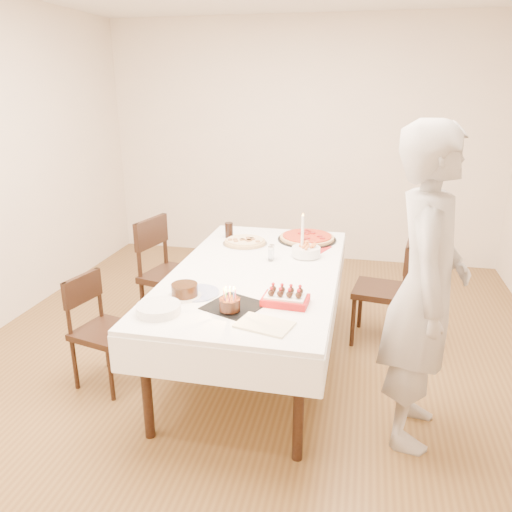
% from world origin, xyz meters
% --- Properties ---
extents(floor, '(5.00, 5.00, 0.00)m').
position_xyz_m(floor, '(0.00, 0.00, 0.00)').
color(floor, brown).
rests_on(floor, ground).
extents(wall_back, '(4.50, 0.04, 2.70)m').
position_xyz_m(wall_back, '(0.00, 2.50, 1.35)').
color(wall_back, beige).
rests_on(wall_back, floor).
extents(wall_front, '(4.50, 0.04, 2.70)m').
position_xyz_m(wall_front, '(0.00, -2.50, 1.35)').
color(wall_front, beige).
rests_on(wall_front, floor).
extents(dining_table, '(1.42, 2.27, 0.75)m').
position_xyz_m(dining_table, '(0.02, -0.06, 0.38)').
color(dining_table, white).
rests_on(dining_table, floor).
extents(chair_right_savory, '(0.51, 0.51, 0.87)m').
position_xyz_m(chair_right_savory, '(0.91, 0.51, 0.44)').
color(chair_right_savory, black).
rests_on(chair_right_savory, floor).
extents(chair_left_savory, '(0.59, 0.59, 0.96)m').
position_xyz_m(chair_left_savory, '(-0.77, 0.36, 0.48)').
color(chair_left_savory, black).
rests_on(chair_left_savory, floor).
extents(chair_left_dessert, '(0.48, 0.48, 0.79)m').
position_xyz_m(chair_left_dessert, '(-0.92, -0.52, 0.39)').
color(chair_left_dessert, black).
rests_on(chair_left_dessert, floor).
extents(person, '(0.52, 0.72, 1.83)m').
position_xyz_m(person, '(1.09, -0.60, 0.92)').
color(person, '#B8B2AD').
rests_on(person, floor).
extents(pizza_white, '(0.45, 0.45, 0.04)m').
position_xyz_m(pizza_white, '(-0.19, 0.50, 0.77)').
color(pizza_white, beige).
rests_on(pizza_white, dining_table).
extents(pizza_pepperoni, '(0.64, 0.64, 0.04)m').
position_xyz_m(pizza_pepperoni, '(0.29, 0.72, 0.77)').
color(pizza_pepperoni, red).
rests_on(pizza_pepperoni, dining_table).
extents(red_placemat, '(0.27, 0.27, 0.01)m').
position_xyz_m(red_placemat, '(0.38, 0.52, 0.75)').
color(red_placemat, '#B21E1E').
rests_on(red_placemat, dining_table).
extents(pasta_bowl, '(0.28, 0.28, 0.07)m').
position_xyz_m(pasta_bowl, '(0.33, 0.30, 0.79)').
color(pasta_bowl, white).
rests_on(pasta_bowl, dining_table).
extents(taper_candle, '(0.08, 0.08, 0.35)m').
position_xyz_m(taper_candle, '(0.30, 0.29, 0.92)').
color(taper_candle, white).
rests_on(taper_candle, dining_table).
extents(shaker_pair, '(0.10, 0.10, 0.11)m').
position_xyz_m(shaker_pair, '(0.09, 0.15, 0.81)').
color(shaker_pair, white).
rests_on(shaker_pair, dining_table).
extents(cola_glass, '(0.09, 0.09, 0.13)m').
position_xyz_m(cola_glass, '(-0.37, 0.67, 0.81)').
color(cola_glass, black).
rests_on(cola_glass, dining_table).
extents(layer_cake, '(0.27, 0.27, 0.09)m').
position_xyz_m(layer_cake, '(-0.30, -0.61, 0.79)').
color(layer_cake, black).
rests_on(layer_cake, dining_table).
extents(cake_board, '(0.39, 0.39, 0.01)m').
position_xyz_m(cake_board, '(0.02, -0.68, 0.75)').
color(cake_board, black).
rests_on(cake_board, dining_table).
extents(birthday_cake, '(0.16, 0.16, 0.13)m').
position_xyz_m(birthday_cake, '(0.02, -0.76, 0.83)').
color(birthday_cake, '#341B0E').
rests_on(birthday_cake, dining_table).
extents(strawberry_box, '(0.28, 0.20, 0.07)m').
position_xyz_m(strawberry_box, '(0.31, -0.58, 0.78)').
color(strawberry_box, '#A31212').
rests_on(strawberry_box, dining_table).
extents(box_lid, '(0.33, 0.26, 0.02)m').
position_xyz_m(box_lid, '(0.25, -0.89, 0.75)').
color(box_lid, beige).
rests_on(box_lid, dining_table).
extents(plate_stack, '(0.31, 0.31, 0.05)m').
position_xyz_m(plate_stack, '(-0.37, -0.86, 0.78)').
color(plate_stack, white).
rests_on(plate_stack, dining_table).
extents(china_plate, '(0.29, 0.29, 0.01)m').
position_xyz_m(china_plate, '(-0.25, -0.55, 0.76)').
color(china_plate, white).
rests_on(china_plate, dining_table).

